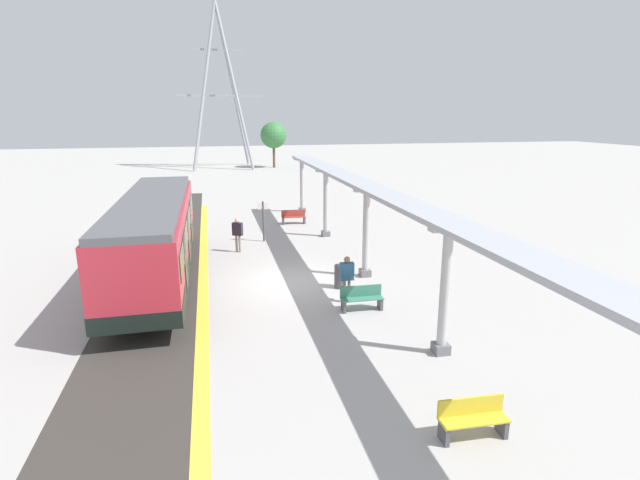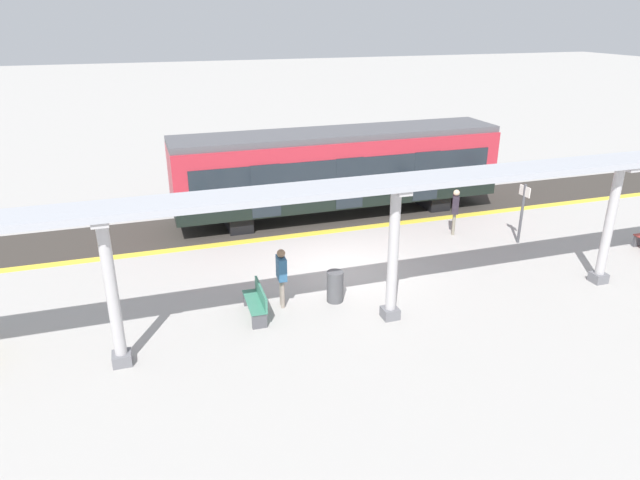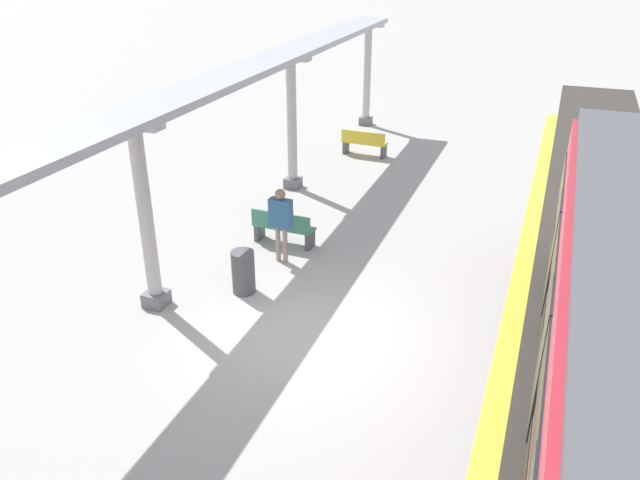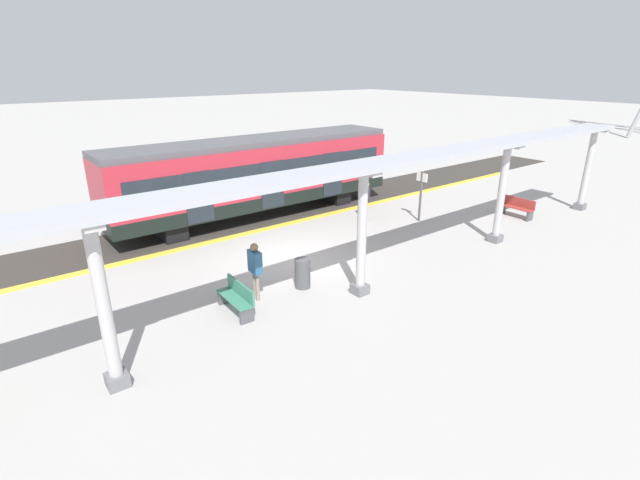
# 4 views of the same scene
# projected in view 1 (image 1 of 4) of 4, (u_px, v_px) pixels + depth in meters

# --- Properties ---
(ground_plane) EXTENTS (176.00, 176.00, 0.00)m
(ground_plane) POSITION_uv_depth(u_px,v_px,m) (290.00, 282.00, 19.72)
(ground_plane) COLOR #A9A5A0
(tactile_edge_strip) EXTENTS (0.41, 36.74, 0.01)m
(tactile_edge_strip) POSITION_uv_depth(u_px,v_px,m) (203.00, 289.00, 18.96)
(tactile_edge_strip) COLOR yellow
(tactile_edge_strip) RESTS_ON ground
(trackbed) EXTENTS (3.20, 48.74, 0.01)m
(trackbed) POSITION_uv_depth(u_px,v_px,m) (155.00, 293.00, 18.56)
(trackbed) COLOR #38332D
(trackbed) RESTS_ON ground
(train_near_carriage) EXTENTS (2.65, 13.21, 3.48)m
(train_near_carriage) POSITION_uv_depth(u_px,v_px,m) (156.00, 237.00, 19.64)
(train_near_carriage) COLOR #B42735
(train_near_carriage) RESTS_ON ground
(canopy_pillar_second) EXTENTS (1.10, 0.44, 3.77)m
(canopy_pillar_second) POSITION_uv_depth(u_px,v_px,m) (445.00, 291.00, 13.40)
(canopy_pillar_second) COLOR slate
(canopy_pillar_second) RESTS_ON ground
(canopy_pillar_third) EXTENTS (1.10, 0.44, 3.77)m
(canopy_pillar_third) POSITION_uv_depth(u_px,v_px,m) (366.00, 233.00, 19.99)
(canopy_pillar_third) COLOR slate
(canopy_pillar_third) RESTS_ON ground
(canopy_pillar_fourth) EXTENTS (1.10, 0.44, 3.77)m
(canopy_pillar_fourth) POSITION_uv_depth(u_px,v_px,m) (326.00, 203.00, 26.68)
(canopy_pillar_fourth) COLOR slate
(canopy_pillar_fourth) RESTS_ON ground
(canopy_pillar_fifth) EXTENTS (1.10, 0.44, 3.77)m
(canopy_pillar_fifth) POSITION_uv_depth(u_px,v_px,m) (302.00, 185.00, 33.30)
(canopy_pillar_fifth) COLOR slate
(canopy_pillar_fifth) RESTS_ON ground
(canopy_beam) EXTENTS (1.20, 29.15, 0.16)m
(canopy_beam) POSITION_uv_depth(u_px,v_px,m) (368.00, 187.00, 19.45)
(canopy_beam) COLOR #A8AAB2
(canopy_beam) RESTS_ON canopy_pillar_nearest
(bench_near_end) EXTENTS (1.52, 0.50, 0.86)m
(bench_near_end) POSITION_uv_depth(u_px,v_px,m) (472.00, 418.00, 10.21)
(bench_near_end) COLOR gold
(bench_near_end) RESTS_ON ground
(bench_mid_platform) EXTENTS (1.51, 0.48, 0.86)m
(bench_mid_platform) POSITION_uv_depth(u_px,v_px,m) (294.00, 217.00, 30.16)
(bench_mid_platform) COLOR #9E3730
(bench_mid_platform) RESTS_ON ground
(bench_far_end) EXTENTS (1.51, 0.48, 0.86)m
(bench_far_end) POSITION_uv_depth(u_px,v_px,m) (362.00, 298.00, 16.86)
(bench_far_end) COLOR #397C64
(bench_far_end) RESTS_ON ground
(trash_bin) EXTENTS (0.48, 0.48, 0.93)m
(trash_bin) POSITION_uv_depth(u_px,v_px,m) (340.00, 276.00, 19.01)
(trash_bin) COLOR #4C4C50
(trash_bin) RESTS_ON ground
(platform_info_sign) EXTENTS (0.56, 0.10, 2.20)m
(platform_info_sign) POSITION_uv_depth(u_px,v_px,m) (263.00, 217.00, 25.74)
(platform_info_sign) COLOR #4C4C51
(platform_info_sign) RESTS_ON ground
(passenger_waiting_near_edge) EXTENTS (0.55, 0.45, 1.74)m
(passenger_waiting_near_edge) POSITION_uv_depth(u_px,v_px,m) (238.00, 231.00, 23.77)
(passenger_waiting_near_edge) COLOR gray
(passenger_waiting_near_edge) RESTS_ON ground
(passenger_by_the_benches) EXTENTS (0.52, 0.26, 1.75)m
(passenger_by_the_benches) POSITION_uv_depth(u_px,v_px,m) (347.00, 274.00, 17.37)
(passenger_by_the_benches) COLOR gray
(passenger_by_the_benches) RESTS_ON ground
(electricity_pylon) EXTENTS (10.62, 7.50, 19.71)m
(electricity_pylon) POSITION_uv_depth(u_px,v_px,m) (219.00, 86.00, 59.35)
(electricity_pylon) COLOR #93969B
(electricity_pylon) RESTS_ON ground
(tree_left_background) EXTENTS (3.32, 3.32, 5.76)m
(tree_left_background) POSITION_uv_depth(u_px,v_px,m) (273.00, 135.00, 60.94)
(tree_left_background) COLOR brown
(tree_left_background) RESTS_ON ground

